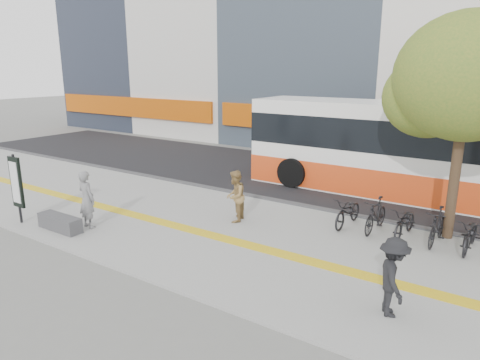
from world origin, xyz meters
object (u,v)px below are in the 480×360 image
Objects in this scene: pedestrian_tan at (235,196)px; bench at (60,223)px; pedestrian_dark at (393,277)px; seated_woman at (87,199)px; signboard at (16,183)px; bus at (420,154)px; street_tree at (467,80)px.

bench is at bearing -65.41° from pedestrian_tan.
seated_woman is at bearing 63.52° from pedestrian_dark.
signboard reaches higher than pedestrian_dark.
seated_woman is at bearing -129.90° from bus.
pedestrian_tan is at bearing -157.41° from street_tree.
signboard is 0.35× the size of street_tree.
signboard reaches higher than seated_woman.
bus is 7.39× the size of seated_woman.
bench is 1.06m from seated_woman.
signboard is at bearing -150.93° from street_tree.
signboard is 1.24× the size of seated_woman.
pedestrian_dark is at bearing 46.37° from pedestrian_tan.
bench is 12.71m from bus.
signboard reaches higher than bench.
bus is (-1.69, 3.68, -2.81)m from street_tree.
street_tree is at bearing 29.07° from signboard.
street_tree reaches higher than pedestrian_tan.
seated_woman is (2.11, 0.95, -0.40)m from signboard.
bus is at bearing 45.92° from signboard.
pedestrian_tan is (5.54, 3.90, -0.46)m from signboard.
bench is at bearing 67.27° from pedestrian_dark.
pedestrian_tan is 1.02× the size of pedestrian_dark.
signboard reaches higher than pedestrian_tan.
street_tree is 7.28m from pedestrian_tan.
pedestrian_dark is (1.47, -8.83, -0.82)m from bus.
street_tree reaches higher than bench.
signboard is at bearing 68.08° from pedestrian_dark.
bench is 9.62m from pedestrian_dark.
seated_woman is at bearing 51.22° from bench.
bus is (9.69, 10.01, 0.34)m from signboard.
street_tree is (11.38, 6.33, 3.15)m from signboard.
bus is at bearing 50.17° from bench.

